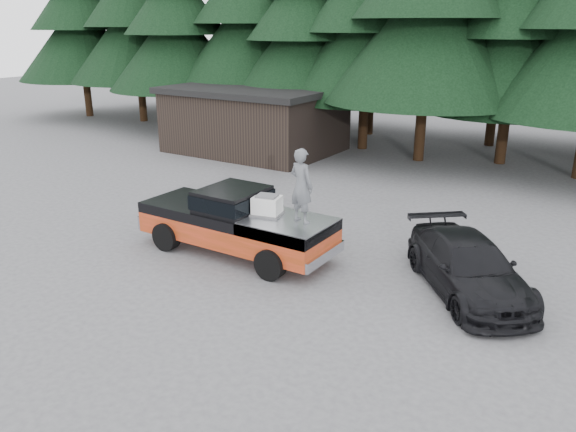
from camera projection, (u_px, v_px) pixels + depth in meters
The scene contains 7 objects.
ground at pixel (264, 267), 15.41m from camera, with size 120.00×120.00×0.00m, color #4D4D50.
pickup_truck at pixel (236, 231), 16.15m from camera, with size 6.00×2.04×1.33m, color red, non-canonical shape.
truck_cab at pixel (233, 199), 15.89m from camera, with size 1.66×1.90×0.59m, color black.
air_compressor at pixel (267, 206), 15.37m from camera, with size 0.73×0.61×0.50m, color silver.
man_on_bed at pixel (301, 186), 14.59m from camera, with size 0.73×0.48×1.99m, color #575A5E.
parked_car at pixel (468, 266), 13.75m from camera, with size 1.92×4.72×1.37m, color black.
utility_building at pixel (255, 119), 29.02m from camera, with size 8.40×6.40×3.30m.
Camera 1 is at (8.20, -11.51, 6.32)m, focal length 35.00 mm.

